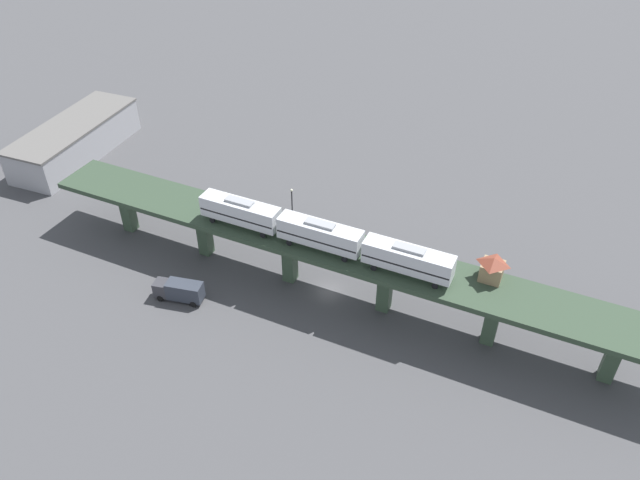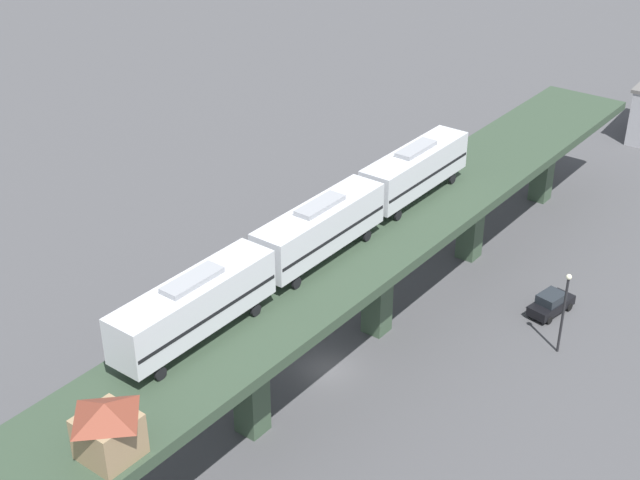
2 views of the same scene
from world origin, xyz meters
name	(u,v)px [view 1 (image 1 of 2)]	position (x,y,z in m)	size (l,w,h in m)	color
ground_plane	(329,291)	(0.00, 0.00, 0.00)	(400.00, 400.00, 0.00)	#424244
elevated_viaduct	(331,252)	(0.01, -0.20, 7.48)	(11.86, 92.25, 8.76)	#2C3D2C
subway_train	(320,234)	(-1.43, 0.84, 11.30)	(4.23, 37.28, 4.45)	silver
signal_hut	(492,268)	(3.22, -21.80, 10.56)	(3.34, 3.34, 3.40)	#8C7251
street_car_black	(261,221)	(9.36, 17.66, 0.94)	(2.41, 4.60, 1.89)	black
street_car_silver	(518,302)	(9.36, -25.52, 0.94)	(2.64, 4.67, 1.89)	#B7BABF
delivery_truck	(179,290)	(-11.53, 18.50, 1.76)	(3.91, 7.53, 3.20)	#333338
street_lamp	(292,203)	(12.28, 13.15, 4.11)	(0.44, 0.44, 6.94)	black
warehouse_building	(75,139)	(13.00, 62.33, 3.41)	(29.46, 13.09, 6.80)	#99999E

